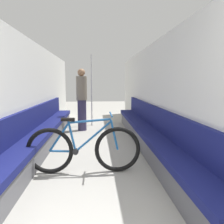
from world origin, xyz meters
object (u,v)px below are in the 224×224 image
object	(u,v)px
bench_seat_row_right	(149,135)
grab_pole_near	(92,91)
passenger_standing	(82,99)
bench_seat_row_left	(40,136)
bicycle	(84,149)

from	to	relation	value
bench_seat_row_right	grab_pole_near	distance (m)	2.96
bench_seat_row_right	passenger_standing	xyz separation A→B (m)	(-1.49, 1.85, 0.62)
bench_seat_row_right	grab_pole_near	xyz separation A→B (m)	(-1.22, 2.58, 0.79)
passenger_standing	grab_pole_near	bearing A→B (deg)	5.16
bench_seat_row_right	passenger_standing	distance (m)	2.45
bench_seat_row_left	passenger_standing	world-z (taller)	passenger_standing
bicycle	grab_pole_near	xyz separation A→B (m)	(0.05, 3.73, 0.71)
bicycle	passenger_standing	xyz separation A→B (m)	(-0.22, 3.01, 0.54)
passenger_standing	bench_seat_row_left	bearing A→B (deg)	-176.14
bench_seat_row_right	bicycle	distance (m)	1.72
bench_seat_row_left	bench_seat_row_right	xyz separation A→B (m)	(2.21, 0.00, 0.00)
bicycle	grab_pole_near	bearing A→B (deg)	96.21
bench_seat_row_left	grab_pole_near	bearing A→B (deg)	69.06
bench_seat_row_right	grab_pole_near	bearing A→B (deg)	115.39
bench_seat_row_left	passenger_standing	size ratio (longest dim) A/B	3.47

